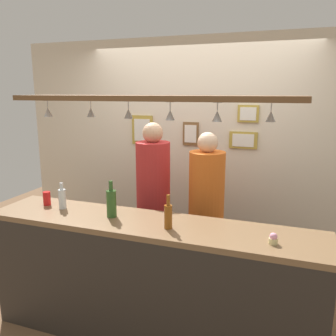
% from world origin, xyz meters
% --- Properties ---
extents(ground_plane, '(8.00, 8.00, 0.00)m').
position_xyz_m(ground_plane, '(0.00, 0.00, 0.00)').
color(ground_plane, brown).
extents(back_wall, '(4.40, 0.06, 2.60)m').
position_xyz_m(back_wall, '(0.00, 1.10, 1.30)').
color(back_wall, beige).
rests_on(back_wall, ground_plane).
extents(bar_counter, '(2.70, 0.55, 1.01)m').
position_xyz_m(bar_counter, '(0.00, -0.50, 0.68)').
color(bar_counter, brown).
rests_on(bar_counter, ground_plane).
extents(overhead_glass_rack, '(2.20, 0.36, 0.04)m').
position_xyz_m(overhead_glass_rack, '(0.00, -0.30, 1.96)').
color(overhead_glass_rack, brown).
extents(hanging_wineglass_far_left, '(0.07, 0.07, 0.13)m').
position_xyz_m(hanging_wineglass_far_left, '(-0.90, -0.32, 1.85)').
color(hanging_wineglass_far_left, silver).
rests_on(hanging_wineglass_far_left, overhead_glass_rack).
extents(hanging_wineglass_left, '(0.07, 0.07, 0.13)m').
position_xyz_m(hanging_wineglass_left, '(-0.54, -0.24, 1.85)').
color(hanging_wineglass_left, silver).
rests_on(hanging_wineglass_left, overhead_glass_rack).
extents(hanging_wineglass_center_left, '(0.07, 0.07, 0.13)m').
position_xyz_m(hanging_wineglass_center_left, '(-0.18, -0.29, 1.85)').
color(hanging_wineglass_center_left, silver).
rests_on(hanging_wineglass_center_left, overhead_glass_rack).
extents(hanging_wineglass_center, '(0.07, 0.07, 0.13)m').
position_xyz_m(hanging_wineglass_center, '(0.17, -0.33, 1.85)').
color(hanging_wineglass_center, silver).
rests_on(hanging_wineglass_center, overhead_glass_rack).
extents(hanging_wineglass_center_right, '(0.07, 0.07, 0.13)m').
position_xyz_m(hanging_wineglass_center_right, '(0.51, -0.34, 1.85)').
color(hanging_wineglass_center_right, silver).
rests_on(hanging_wineglass_center_right, overhead_glass_rack).
extents(hanging_wineglass_right, '(0.07, 0.07, 0.13)m').
position_xyz_m(hanging_wineglass_right, '(0.86, -0.23, 1.85)').
color(hanging_wineglass_right, silver).
rests_on(hanging_wineglass_right, overhead_glass_rack).
extents(person_left_red_shirt, '(0.34, 0.34, 1.72)m').
position_xyz_m(person_left_red_shirt, '(-0.27, 0.42, 1.04)').
color(person_left_red_shirt, '#2D334C').
rests_on(person_left_red_shirt, ground_plane).
extents(person_right_orange_shirt, '(0.34, 0.34, 1.64)m').
position_xyz_m(person_right_orange_shirt, '(0.28, 0.42, 0.99)').
color(person_right_orange_shirt, '#2D334C').
rests_on(person_right_orange_shirt, ground_plane).
extents(bottle_beer_amber_tall, '(0.06, 0.06, 0.26)m').
position_xyz_m(bottle_beer_amber_tall, '(0.19, -0.42, 1.11)').
color(bottle_beer_amber_tall, brown).
rests_on(bottle_beer_amber_tall, bar_counter).
extents(bottle_champagne_green, '(0.08, 0.08, 0.30)m').
position_xyz_m(bottle_champagne_green, '(-0.33, -0.34, 1.13)').
color(bottle_champagne_green, '#2D5623').
rests_on(bottle_champagne_green, bar_counter).
extents(bottle_soda_clear, '(0.06, 0.06, 0.23)m').
position_xyz_m(bottle_soda_clear, '(-0.83, -0.30, 1.10)').
color(bottle_soda_clear, silver).
rests_on(bottle_soda_clear, bar_counter).
extents(drink_can, '(0.07, 0.07, 0.12)m').
position_xyz_m(drink_can, '(-1.02, -0.27, 1.07)').
color(drink_can, red).
rests_on(drink_can, bar_counter).
extents(cupcake, '(0.06, 0.06, 0.08)m').
position_xyz_m(cupcake, '(0.94, -0.44, 1.05)').
color(cupcake, beige).
rests_on(cupcake, bar_counter).
extents(picture_frame_upper_small, '(0.22, 0.02, 0.18)m').
position_xyz_m(picture_frame_upper_small, '(0.55, 1.06, 1.78)').
color(picture_frame_upper_small, '#B29338').
rests_on(picture_frame_upper_small, back_wall).
extents(picture_frame_lower_pair, '(0.30, 0.02, 0.18)m').
position_xyz_m(picture_frame_lower_pair, '(0.52, 1.06, 1.50)').
color(picture_frame_lower_pair, '#B29338').
rests_on(picture_frame_lower_pair, back_wall).
extents(picture_frame_caricature, '(0.26, 0.02, 0.34)m').
position_xyz_m(picture_frame_caricature, '(-0.67, 1.06, 1.56)').
color(picture_frame_caricature, '#B29338').
rests_on(picture_frame_caricature, back_wall).
extents(picture_frame_crest, '(0.18, 0.02, 0.26)m').
position_xyz_m(picture_frame_crest, '(-0.07, 1.06, 1.54)').
color(picture_frame_crest, brown).
rests_on(picture_frame_crest, back_wall).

